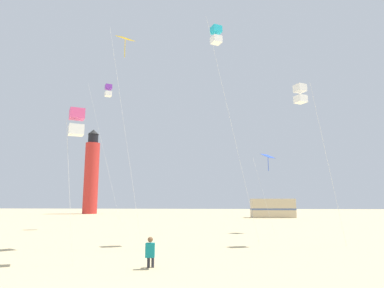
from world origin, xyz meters
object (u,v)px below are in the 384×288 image
(kite_box_cyan, at_px, (216,35))
(lighthouse_distant, at_px, (91,174))
(kite_box_white, at_px, (300,94))
(kite_box_violet, at_px, (108,91))
(kite_flyer_standing, at_px, (150,252))
(kite_diamond_blue, at_px, (268,159))
(rv_van_tan, at_px, (273,208))
(kite_box_rainbow, at_px, (77,122))
(kite_diamond_gold, at_px, (125,47))

(kite_box_cyan, xyz_separation_m, lighthouse_distant, (-25.45, 44.59, -5.19))
(kite_box_white, xyz_separation_m, kite_box_violet, (-15.56, 10.03, 4.02))
(lighthouse_distant, bearing_deg, kite_box_white, -55.69)
(kite_box_violet, xyz_separation_m, lighthouse_distant, (-14.95, 34.68, -5.09))
(kite_flyer_standing, distance_m, kite_diamond_blue, 17.01)
(rv_van_tan, bearing_deg, lighthouse_distant, 154.84)
(kite_box_rainbow, distance_m, lighthouse_distant, 54.97)
(lighthouse_distant, bearing_deg, kite_diamond_gold, -66.70)
(kite_flyer_standing, height_order, kite_diamond_blue, kite_diamond_blue)
(kite_flyer_standing, relative_size, kite_box_violet, 0.09)
(kite_box_white, distance_m, kite_box_cyan, 6.53)
(kite_box_violet, bearing_deg, rv_van_tan, 50.09)
(kite_flyer_standing, xyz_separation_m, kite_box_rainbow, (-3.44, 0.67, 5.18))
(kite_diamond_gold, xyz_separation_m, lighthouse_distant, (-20.05, 46.54, -3.67))
(kite_box_violet, relative_size, lighthouse_distant, 0.81)
(kite_diamond_gold, distance_m, lighthouse_distant, 50.81)
(kite_diamond_blue, relative_size, kite_box_violet, 0.47)
(kite_box_rainbow, xyz_separation_m, rv_van_tan, (13.87, 38.68, -4.40))
(kite_box_white, xyz_separation_m, rv_van_tan, (2.85, 32.04, -7.51))
(kite_diamond_blue, xyz_separation_m, kite_box_violet, (-14.51, 2.54, 7.03))
(kite_box_violet, relative_size, rv_van_tan, 2.05)
(kite_box_rainbow, bearing_deg, kite_box_cyan, 48.63)
(kite_box_violet, bearing_deg, kite_diamond_blue, -9.94)
(kite_diamond_gold, xyz_separation_m, kite_box_cyan, (5.40, 1.95, 1.52))
(kite_box_cyan, bearing_deg, lighthouse_distant, 119.71)
(kite_flyer_standing, bearing_deg, kite_box_white, -142.43)
(kite_diamond_gold, relative_size, kite_box_rainbow, 1.93)
(kite_box_cyan, xyz_separation_m, kite_box_rainbow, (-5.95, -6.76, -7.23))
(kite_diamond_gold, relative_size, kite_box_violet, 0.91)
(kite_box_white, height_order, lighthouse_distant, lighthouse_distant)
(kite_box_violet, distance_m, lighthouse_distant, 38.11)
(kite_diamond_blue, distance_m, kite_box_cyan, 11.01)
(kite_flyer_standing, distance_m, rv_van_tan, 40.71)
(kite_diamond_gold, bearing_deg, lighthouse_distant, 113.30)
(kite_box_white, relative_size, lighthouse_distant, 0.57)
(kite_box_cyan, relative_size, kite_box_violet, 1.01)
(kite_box_cyan, xyz_separation_m, kite_box_violet, (-10.50, 9.91, -0.10))
(kite_diamond_gold, xyz_separation_m, kite_box_rainbow, (-0.55, -4.81, -5.71))
(lighthouse_distant, xyz_separation_m, rv_van_tan, (33.36, -12.67, -6.45))
(kite_diamond_gold, xyz_separation_m, rv_van_tan, (13.32, 33.87, -10.12))
(kite_box_white, bearing_deg, kite_diamond_blue, 97.99)
(kite_flyer_standing, xyz_separation_m, kite_box_white, (7.57, 7.30, 8.29))
(kite_box_cyan, bearing_deg, kite_diamond_gold, -160.17)
(kite_diamond_gold, bearing_deg, kite_diamond_blue, 44.70)
(kite_flyer_standing, height_order, kite_box_rainbow, kite_box_rainbow)
(kite_box_white, xyz_separation_m, kite_box_cyan, (-5.06, 0.12, 4.12))
(kite_diamond_blue, distance_m, kite_box_violet, 16.32)
(kite_diamond_blue, xyz_separation_m, lighthouse_distant, (-29.46, 37.23, 1.95))
(kite_box_rainbow, bearing_deg, kite_box_violet, 105.25)
(kite_flyer_standing, bearing_deg, kite_box_cyan, -115.07)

